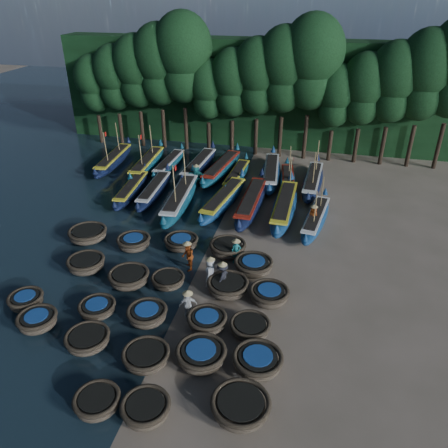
% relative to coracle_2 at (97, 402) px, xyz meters
% --- Properties ---
extents(ground, '(120.00, 120.00, 0.00)m').
position_rel_coracle_2_xyz_m(ground, '(1.15, 9.79, -0.42)').
color(ground, gray).
rests_on(ground, ground).
extents(foliage_wall, '(40.00, 3.00, 10.00)m').
position_rel_coracle_2_xyz_m(foliage_wall, '(1.15, 33.29, 4.58)').
color(foliage_wall, black).
rests_on(foliage_wall, ground).
extents(coracle_2, '(2.24, 2.24, 0.73)m').
position_rel_coracle_2_xyz_m(coracle_2, '(0.00, 0.00, 0.00)').
color(coracle_2, brown).
rests_on(coracle_2, ground).
extents(coracle_3, '(2.17, 2.17, 0.77)m').
position_rel_coracle_2_xyz_m(coracle_3, '(1.96, 0.11, 0.02)').
color(coracle_3, brown).
rests_on(coracle_3, ground).
extents(coracle_4, '(2.61, 2.61, 0.76)m').
position_rel_coracle_2_xyz_m(coracle_4, '(5.44, 1.04, 0.02)').
color(coracle_4, brown).
rests_on(coracle_4, ground).
extents(coracle_5, '(2.06, 2.06, 0.75)m').
position_rel_coracle_2_xyz_m(coracle_5, '(-4.96, 3.59, 0.02)').
color(coracle_5, brown).
rests_on(coracle_5, ground).
extents(coracle_6, '(2.45, 2.45, 0.69)m').
position_rel_coracle_2_xyz_m(coracle_6, '(-2.03, 3.01, -0.02)').
color(coracle_6, brown).
rests_on(coracle_6, ground).
extents(coracle_7, '(2.60, 2.60, 0.70)m').
position_rel_coracle_2_xyz_m(coracle_7, '(0.95, 2.65, -0.02)').
color(coracle_7, brown).
rests_on(coracle_7, ground).
extents(coracle_8, '(2.58, 2.58, 0.79)m').
position_rel_coracle_2_xyz_m(coracle_8, '(3.26, 3.22, 0.04)').
color(coracle_8, brown).
rests_on(coracle_8, ground).
extents(coracle_9, '(2.29, 2.29, 0.81)m').
position_rel_coracle_2_xyz_m(coracle_9, '(5.71, 3.40, 0.05)').
color(coracle_9, brown).
rests_on(coracle_9, ground).
extents(coracle_10, '(1.88, 1.88, 0.71)m').
position_rel_coracle_2_xyz_m(coracle_10, '(-6.45, 4.83, -0.00)').
color(coracle_10, brown).
rests_on(coracle_10, ground).
extents(coracle_11, '(2.31, 2.31, 0.66)m').
position_rel_coracle_2_xyz_m(coracle_11, '(-2.64, 5.13, -0.03)').
color(coracle_11, brown).
rests_on(coracle_11, ground).
extents(coracle_12, '(2.01, 2.01, 0.79)m').
position_rel_coracle_2_xyz_m(coracle_12, '(-0.00, 5.17, 0.04)').
color(coracle_12, brown).
rests_on(coracle_12, ground).
extents(coracle_13, '(2.35, 2.35, 0.76)m').
position_rel_coracle_2_xyz_m(coracle_13, '(2.95, 5.39, 0.02)').
color(coracle_13, brown).
rests_on(coracle_13, ground).
extents(coracle_14, '(2.24, 2.24, 0.71)m').
position_rel_coracle_2_xyz_m(coracle_14, '(5.02, 5.46, -0.01)').
color(coracle_14, brown).
rests_on(coracle_14, ground).
extents(coracle_15, '(2.60, 2.60, 0.80)m').
position_rel_coracle_2_xyz_m(coracle_15, '(-5.05, 8.46, 0.04)').
color(coracle_15, brown).
rests_on(coracle_15, ground).
extents(coracle_16, '(2.49, 2.49, 0.81)m').
position_rel_coracle_2_xyz_m(coracle_16, '(-2.10, 7.76, 0.04)').
color(coracle_16, brown).
rests_on(coracle_16, ground).
extents(coracle_17, '(2.09, 2.09, 0.65)m').
position_rel_coracle_2_xyz_m(coracle_17, '(0.02, 8.13, -0.05)').
color(coracle_17, brown).
rests_on(coracle_17, ground).
extents(coracle_18, '(2.52, 2.52, 0.81)m').
position_rel_coracle_2_xyz_m(coracle_18, '(3.34, 8.22, 0.04)').
color(coracle_18, brown).
rests_on(coracle_18, ground).
extents(coracle_19, '(2.33, 2.33, 0.84)m').
position_rel_coracle_2_xyz_m(coracle_19, '(5.58, 7.96, 0.07)').
color(coracle_19, brown).
rests_on(coracle_19, ground).
extents(coracle_20, '(2.93, 2.93, 0.80)m').
position_rel_coracle_2_xyz_m(coracle_20, '(-6.59, 11.54, 0.04)').
color(coracle_20, brown).
rests_on(coracle_20, ground).
extents(coracle_21, '(2.11, 2.11, 0.82)m').
position_rel_coracle_2_xyz_m(coracle_21, '(-3.32, 11.26, 0.05)').
color(coracle_21, brown).
rests_on(coracle_21, ground).
extents(coracle_22, '(2.66, 2.66, 0.72)m').
position_rel_coracle_2_xyz_m(coracle_22, '(-0.48, 12.01, 0.00)').
color(coracle_22, brown).
rests_on(coracle_22, ground).
extents(coracle_23, '(2.27, 2.27, 0.83)m').
position_rel_coracle_2_xyz_m(coracle_23, '(2.51, 11.90, 0.06)').
color(coracle_23, brown).
rests_on(coracle_23, ground).
extents(coracle_24, '(2.25, 2.25, 0.81)m').
position_rel_coracle_2_xyz_m(coracle_24, '(4.34, 10.43, 0.05)').
color(coracle_24, brown).
rests_on(coracle_24, ground).
extents(long_boat_2, '(1.89, 7.47, 1.32)m').
position_rel_coracle_2_xyz_m(long_boat_2, '(-6.62, 18.52, 0.08)').
color(long_boat_2, '#0E1135').
rests_on(long_boat_2, ground).
extents(long_boat_3, '(1.68, 7.66, 1.35)m').
position_rel_coracle_2_xyz_m(long_boat_3, '(-4.84, 18.79, 0.10)').
color(long_boat_3, '#0E1135').
rests_on(long_boat_3, ground).
extents(long_boat_4, '(2.22, 9.20, 3.92)m').
position_rel_coracle_2_xyz_m(long_boat_4, '(-2.35, 17.54, 0.20)').
color(long_boat_4, navy).
rests_on(long_boat_4, ground).
extents(long_boat_5, '(2.74, 8.48, 1.51)m').
position_rel_coracle_2_xyz_m(long_boat_5, '(0.78, 18.22, 0.16)').
color(long_boat_5, navy).
rests_on(long_boat_5, ground).
extents(long_boat_6, '(1.79, 9.06, 1.59)m').
position_rel_coracle_2_xyz_m(long_boat_6, '(2.87, 18.21, 0.19)').
color(long_boat_6, '#0E1135').
rests_on(long_boat_6, ground).
extents(long_boat_7, '(1.71, 9.13, 1.61)m').
position_rel_coracle_2_xyz_m(long_boat_7, '(5.27, 18.01, 0.19)').
color(long_boat_7, navy).
rests_on(long_boat_7, ground).
extents(long_boat_8, '(2.32, 7.42, 3.18)m').
position_rel_coracle_2_xyz_m(long_boat_8, '(7.54, 16.88, 0.09)').
color(long_boat_8, navy).
rests_on(long_boat_8, ground).
extents(long_boat_9, '(2.11, 8.50, 3.62)m').
position_rel_coracle_2_xyz_m(long_boat_9, '(-10.69, 23.94, 0.16)').
color(long_boat_9, '#0E1135').
rests_on(long_boat_9, ground).
extents(long_boat_10, '(1.99, 8.69, 3.70)m').
position_rel_coracle_2_xyz_m(long_boat_10, '(-7.38, 23.70, 0.17)').
color(long_boat_10, navy).
rests_on(long_boat_10, ground).
extents(long_boat_11, '(1.46, 7.39, 1.30)m').
position_rel_coracle_2_xyz_m(long_boat_11, '(-5.58, 24.31, 0.08)').
color(long_boat_11, navy).
rests_on(long_boat_11, ground).
extents(long_boat_12, '(1.93, 8.69, 1.53)m').
position_rel_coracle_2_xyz_m(long_boat_12, '(-2.83, 24.34, 0.16)').
color(long_boat_12, '#0E1135').
rests_on(long_boat_12, ground).
extents(long_boat_13, '(2.64, 8.73, 1.55)m').
position_rel_coracle_2_xyz_m(long_boat_13, '(-0.77, 24.18, 0.17)').
color(long_boat_13, navy).
rests_on(long_boat_13, ground).
extents(long_boat_14, '(1.61, 7.40, 1.30)m').
position_rel_coracle_2_xyz_m(long_boat_14, '(0.79, 23.00, 0.08)').
color(long_boat_14, navy).
rests_on(long_boat_14, ground).
extents(long_boat_15, '(2.32, 8.83, 1.56)m').
position_rel_coracle_2_xyz_m(long_boat_15, '(3.52, 24.10, 0.18)').
color(long_boat_15, navy).
rests_on(long_boat_15, ground).
extents(long_boat_16, '(2.17, 7.33, 3.14)m').
position_rel_coracle_2_xyz_m(long_boat_16, '(5.07, 22.75, 0.08)').
color(long_boat_16, navy).
rests_on(long_boat_16, ground).
extents(long_boat_17, '(1.87, 8.45, 3.59)m').
position_rel_coracle_2_xyz_m(long_boat_17, '(7.02, 23.13, 0.15)').
color(long_boat_17, '#0E1135').
rests_on(long_boat_17, ground).
extents(fisherman_0, '(0.55, 0.85, 1.93)m').
position_rel_coracle_2_xyz_m(fisherman_0, '(2.26, 8.72, 0.50)').
color(fisherman_0, beige).
rests_on(fisherman_0, ground).
extents(fisherman_1, '(0.63, 0.52, 1.73)m').
position_rel_coracle_2_xyz_m(fisherman_1, '(3.18, 11.17, 0.47)').
color(fisherman_1, '#186664').
rests_on(fisherman_1, ground).
extents(fisherman_2, '(0.92, 1.05, 2.00)m').
position_rel_coracle_2_xyz_m(fisherman_2, '(0.62, 9.85, 0.53)').
color(fisherman_2, '#B04717').
rests_on(fisherman_2, ground).
extents(fisherman_3, '(0.85, 1.19, 1.87)m').
position_rel_coracle_2_xyz_m(fisherman_3, '(2.98, 8.49, 0.46)').
color(fisherman_3, black).
rests_on(fisherman_3, ground).
extents(fisherman_4, '(0.96, 0.69, 1.72)m').
position_rel_coracle_2_xyz_m(fisherman_4, '(1.85, 5.94, 0.42)').
color(fisherman_4, beige).
rests_on(fisherman_4, ground).
extents(fisherman_5, '(1.69, 0.68, 1.98)m').
position_rel_coracle_2_xyz_m(fisherman_5, '(-2.18, 21.36, 0.50)').
color(fisherman_5, '#186664').
rests_on(fisherman_5, ground).
extents(fisherman_6, '(0.92, 0.86, 1.79)m').
position_rel_coracle_2_xyz_m(fisherman_6, '(7.36, 16.57, 0.44)').
color(fisherman_6, '#B04717').
rests_on(fisherman_6, ground).
extents(tree_0, '(3.68, 3.68, 8.68)m').
position_rel_coracle_2_xyz_m(tree_0, '(-14.85, 29.79, 5.55)').
color(tree_0, black).
rests_on(tree_0, ground).
extents(tree_1, '(4.09, 4.09, 9.65)m').
position_rel_coracle_2_xyz_m(tree_1, '(-12.55, 29.79, 6.23)').
color(tree_1, black).
rests_on(tree_1, ground).
extents(tree_2, '(4.51, 4.51, 10.63)m').
position_rel_coracle_2_xyz_m(tree_2, '(-10.25, 29.79, 6.90)').
color(tree_2, black).
rests_on(tree_2, ground).
extents(tree_3, '(4.92, 4.92, 11.60)m').
position_rel_coracle_2_xyz_m(tree_3, '(-7.95, 29.79, 7.58)').
color(tree_3, black).
rests_on(tree_3, ground).
extents(tree_4, '(5.34, 5.34, 12.58)m').
position_rel_coracle_2_xyz_m(tree_4, '(-5.65, 29.79, 8.25)').
color(tree_4, black).
rests_on(tree_4, ground).
extents(tree_5, '(3.68, 3.68, 8.68)m').
position_rel_coracle_2_xyz_m(tree_5, '(-3.35, 29.79, 5.55)').
color(tree_5, black).
rests_on(tree_5, ground).
extents(tree_6, '(4.09, 4.09, 9.65)m').
position_rel_coracle_2_xyz_m(tree_6, '(-1.05, 29.79, 6.23)').
color(tree_6, black).
rests_on(tree_6, ground).
extents(tree_7, '(4.51, 4.51, 10.63)m').
position_rel_coracle_2_xyz_m(tree_7, '(1.25, 29.79, 6.90)').
color(tree_7, black).
rests_on(tree_7, ground).
extents(tree_8, '(4.92, 4.92, 11.60)m').
position_rel_coracle_2_xyz_m(tree_8, '(3.55, 29.79, 7.58)').
color(tree_8, black).
rests_on(tree_8, ground).
extents(tree_9, '(5.34, 5.34, 12.58)m').
position_rel_coracle_2_xyz_m(tree_9, '(5.85, 29.79, 8.25)').
color(tree_9, black).
rests_on(tree_9, ground).
extents(tree_10, '(3.68, 3.68, 8.68)m').
position_rel_coracle_2_xyz_m(tree_10, '(8.15, 29.79, 5.55)').
color(tree_10, black).
rests_on(tree_10, ground).
extents(tree_11, '(4.09, 4.09, 9.65)m').
position_rel_coracle_2_xyz_m(tree_11, '(10.45, 29.79, 6.23)').
color(tree_11, black).
rests_on(tree_11, ground).
extents(tree_12, '(4.51, 4.51, 10.63)m').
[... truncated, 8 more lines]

